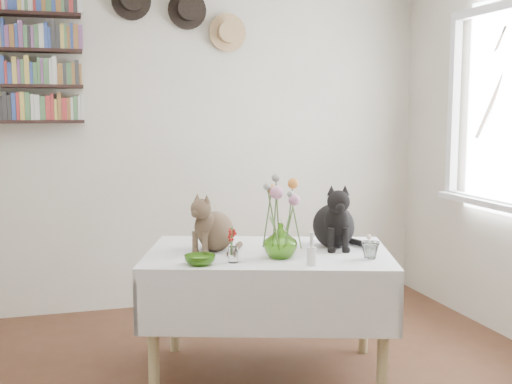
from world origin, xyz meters
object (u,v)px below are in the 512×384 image
object	(u,v)px
bookshelf_unit	(5,55)
flower_vase	(281,241)
dining_table	(268,282)
black_cat	(334,214)
tabby_cat	(215,221)

from	to	relation	value
bookshelf_unit	flower_vase	bearing A→B (deg)	-47.37
dining_table	black_cat	world-z (taller)	black_cat
black_cat	dining_table	bearing A→B (deg)	-165.80
dining_table	flower_vase	world-z (taller)	flower_vase
tabby_cat	bookshelf_unit	xyz separation A→B (m)	(-1.15, 1.27, 0.97)
dining_table	tabby_cat	world-z (taller)	tabby_cat
black_cat	bookshelf_unit	bearing A→B (deg)	155.53
tabby_cat	flower_vase	size ratio (longest dim) A/B	1.80
tabby_cat	flower_vase	xyz separation A→B (m)	(0.28, -0.28, -0.07)
dining_table	bookshelf_unit	world-z (taller)	bookshelf_unit
black_cat	tabby_cat	bearing A→B (deg)	-176.12
dining_table	bookshelf_unit	distance (m)	2.38
dining_table	flower_vase	xyz separation A→B (m)	(0.01, -0.17, 0.27)
tabby_cat	flower_vase	world-z (taller)	tabby_cat
tabby_cat	flower_vase	distance (m)	0.41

